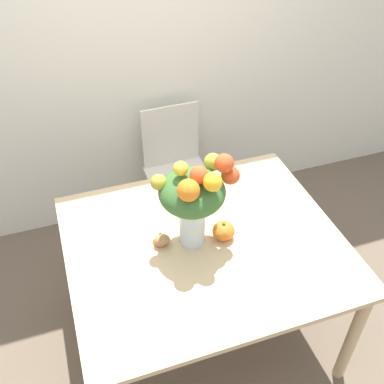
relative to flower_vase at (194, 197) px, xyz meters
The scene contains 7 objects.
ground_plane 1.03m from the flower_vase, 27.46° to the right, with size 12.00×12.00×0.00m, color brown.
wall_back 1.23m from the flower_vase, 87.66° to the left, with size 8.00×0.06×2.70m.
dining_table 0.37m from the flower_vase, 27.46° to the right, with size 1.33×1.13×0.74m.
flower_vase is the anchor object (origin of this frame).
pumpkin 0.28m from the flower_vase, 10.87° to the right, with size 0.11×0.11×0.10m.
turkey_figurine 0.30m from the flower_vase, 167.94° to the left, with size 0.08×0.11×0.07m.
dining_chair_near_window 1.10m from the flower_vase, 77.92° to the left, with size 0.43×0.43×0.89m.
Camera 1 is at (-0.55, -1.41, 2.34)m, focal length 42.00 mm.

